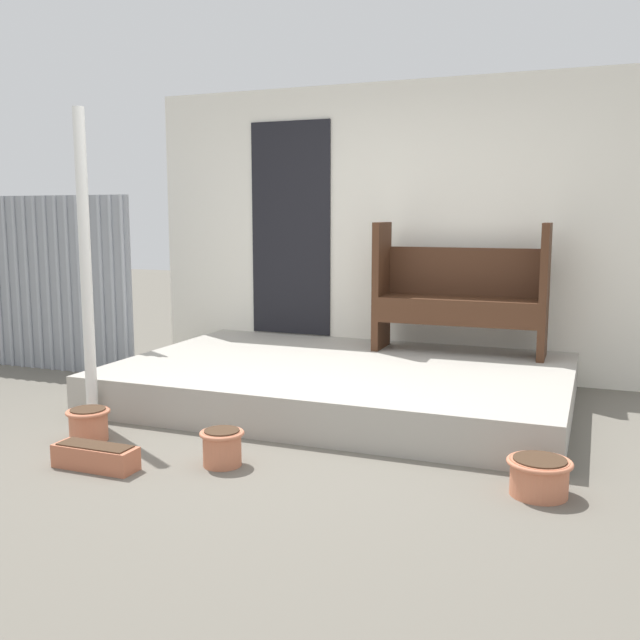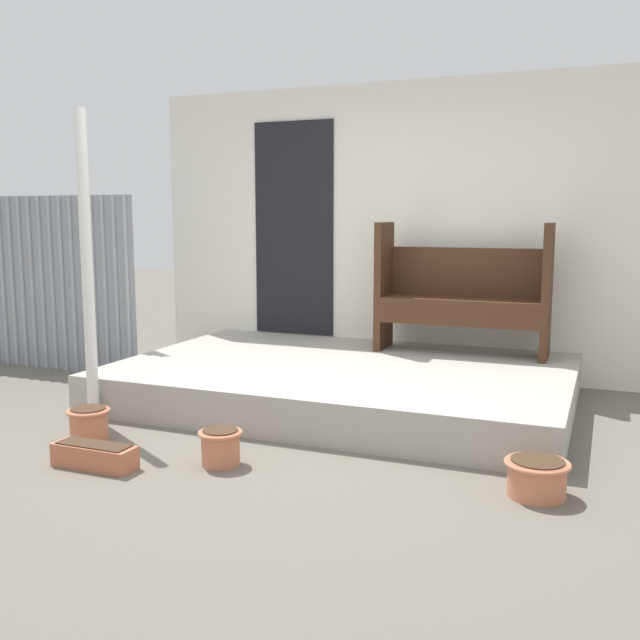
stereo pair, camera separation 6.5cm
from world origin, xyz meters
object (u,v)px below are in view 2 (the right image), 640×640
at_px(flower_pot_left, 89,422).
at_px(flower_pot_middle, 221,445).
at_px(flower_pot_right, 537,476).
at_px(planter_box_rect, 95,456).
at_px(bench, 463,289).
at_px(support_post, 87,269).

distance_m(flower_pot_left, flower_pot_middle, 1.03).
bearing_deg(flower_pot_right, planter_box_rect, -167.84).
xyz_separation_m(bench, flower_pot_middle, (-0.90, -2.43, -0.71)).
distance_m(flower_pot_right, planter_box_rect, 2.44).
relative_size(support_post, flower_pot_left, 7.65).
bearing_deg(planter_box_rect, bench, 60.48).
distance_m(bench, flower_pot_right, 2.48).
height_order(flower_pot_right, planter_box_rect, flower_pot_right).
relative_size(flower_pot_left, flower_pot_right, 0.83).
xyz_separation_m(support_post, bench, (2.17, 2.00, -0.24)).
height_order(support_post, flower_pot_right, support_post).
bearing_deg(flower_pot_middle, planter_box_rect, -154.47).
distance_m(bench, flower_pot_left, 3.11).
bearing_deg(support_post, flower_pot_middle, -18.70).
relative_size(flower_pot_left, planter_box_rect, 0.56).
relative_size(flower_pot_right, planter_box_rect, 0.67).
xyz_separation_m(support_post, flower_pot_middle, (1.26, -0.43, -0.95)).
height_order(bench, planter_box_rect, bench).
bearing_deg(bench, support_post, -137.87).
bearing_deg(bench, flower_pot_right, -70.08).
bearing_deg(flower_pot_right, flower_pot_middle, -173.28).
relative_size(flower_pot_middle, flower_pot_right, 0.77).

